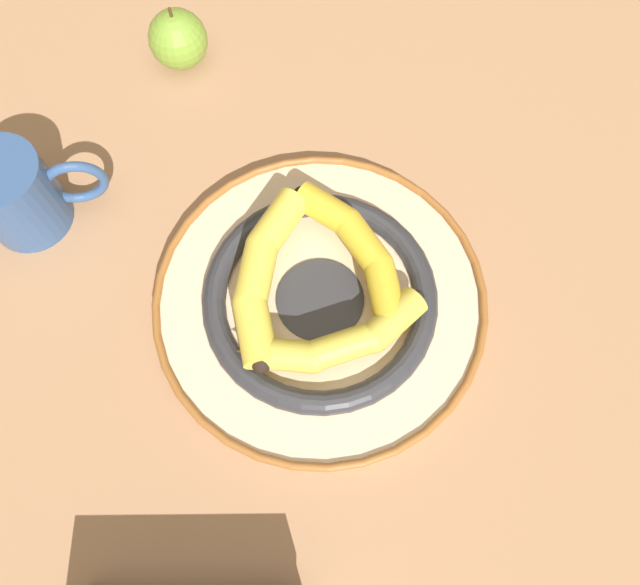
% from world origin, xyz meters
% --- Properties ---
extents(ground_plane, '(2.80, 2.80, 0.00)m').
position_xyz_m(ground_plane, '(0.00, 0.00, 0.00)').
color(ground_plane, '#A87A56').
extents(decorative_bowl, '(0.35, 0.35, 0.03)m').
position_xyz_m(decorative_bowl, '(0.02, -0.04, 0.02)').
color(decorative_bowl, beige).
rests_on(decorative_bowl, ground_plane).
extents(banana_a, '(0.09, 0.21, 0.04)m').
position_xyz_m(banana_a, '(0.07, -0.06, 0.05)').
color(banana_a, yellow).
rests_on(banana_a, decorative_bowl).
extents(banana_b, '(0.19, 0.08, 0.03)m').
position_xyz_m(banana_b, '(0.00, 0.02, 0.05)').
color(banana_b, gold).
rests_on(banana_b, decorative_bowl).
extents(banana_c, '(0.11, 0.17, 0.03)m').
position_xyz_m(banana_c, '(-0.03, -0.08, 0.05)').
color(banana_c, gold).
rests_on(banana_c, decorative_bowl).
extents(coffee_mug, '(0.15, 0.09, 0.10)m').
position_xyz_m(coffee_mug, '(0.34, -0.16, 0.05)').
color(coffee_mug, '#335184').
rests_on(coffee_mug, ground_plane).
extents(apple, '(0.07, 0.07, 0.08)m').
position_xyz_m(apple, '(0.18, -0.38, 0.04)').
color(apple, olive).
rests_on(apple, ground_plane).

